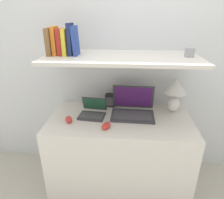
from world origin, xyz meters
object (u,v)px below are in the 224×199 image
second_mouse (69,119)px  shelf_gadget (190,52)px  router_box (110,100)px  computer_mouse (106,126)px  book_brown (51,41)px  book_navy (71,39)px  book_blue (75,41)px  book_red (61,42)px  book_orange (55,41)px  book_yellow (66,42)px  laptop_small (93,112)px  laptop_large (133,109)px  table_lamp (175,91)px

second_mouse → shelf_gadget: (0.97, 0.16, 0.55)m
router_box → computer_mouse: bearing=-89.6°
book_brown → shelf_gadget: (1.11, 0.00, -0.07)m
book_navy → book_blue: 0.04m
computer_mouse → second_mouse: bearing=166.7°
book_blue → shelf_gadget: bearing=0.0°
book_red → book_orange: bearing=180.0°
book_yellow → shelf_gadget: (0.98, 0.00, -0.07)m
second_mouse → book_navy: book_navy is taller
book_yellow → book_navy: bearing=0.0°
laptop_small → book_yellow: 0.64m
laptop_large → shelf_gadget: bearing=-1.3°
book_brown → book_orange: bearing=0.0°
book_brown → book_orange: book_orange is taller
table_lamp → laptop_large: size_ratio=0.83×
book_yellow → shelf_gadget: size_ratio=2.99×
book_yellow → laptop_large: bearing=1.0°
laptop_small → book_red: size_ratio=1.19×
laptop_small → laptop_large: bearing=7.9°
book_orange → book_yellow: (0.09, 0.00, -0.01)m
second_mouse → book_red: bearing=109.0°
table_lamp → book_orange: size_ratio=1.43×
laptop_large → book_orange: book_orange is taller
second_mouse → book_brown: bearing=130.7°
laptop_small → book_blue: bearing=161.7°
laptop_small → computer_mouse: (0.14, -0.20, -0.02)m
laptop_large → laptop_small: size_ratio=1.58×
second_mouse → book_red: 0.64m
computer_mouse → book_red: 0.77m
router_box → book_brown: bearing=-159.1°
book_orange → book_blue: 0.16m
book_yellow → book_navy: 0.04m
book_red → book_blue: (0.12, 0.00, 0.01)m
book_brown → book_blue: book_blue is taller
book_red → book_yellow: bearing=0.0°
book_brown → book_orange: size_ratio=0.95×
router_box → book_yellow: 0.69m
laptop_large → shelf_gadget: 0.67m
laptop_small → shelf_gadget: bearing=3.0°
computer_mouse → book_orange: book_orange is taller
second_mouse → book_navy: 0.66m
laptop_small → second_mouse: (-0.19, -0.12, -0.02)m
table_lamp → book_navy: book_navy is taller
second_mouse → book_brown: 0.66m
table_lamp → laptop_small: bearing=-168.8°
table_lamp → shelf_gadget: 0.38m
book_brown → laptop_small: bearing=-7.1°
computer_mouse → shelf_gadget: shelf_gadget is taller
second_mouse → shelf_gadget: 1.12m
computer_mouse → book_red: size_ratio=0.60×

